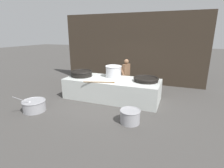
# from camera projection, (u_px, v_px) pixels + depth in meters

# --- Properties ---
(ground_plane) EXTENTS (60.00, 60.00, 0.00)m
(ground_plane) POSITION_uv_depth(u_px,v_px,m) (112.00, 98.00, 7.55)
(ground_plane) COLOR #474442
(back_wall) EXTENTS (7.87, 0.24, 3.74)m
(back_wall) POSITION_uv_depth(u_px,v_px,m) (131.00, 49.00, 9.63)
(back_wall) COLOR #382D23
(back_wall) RESTS_ON ground_plane
(hearth_platform) EXTENTS (3.96, 1.57, 0.86)m
(hearth_platform) POSITION_uv_depth(u_px,v_px,m) (112.00, 89.00, 7.43)
(hearth_platform) COLOR silver
(hearth_platform) RESTS_ON ground_plane
(giant_wok_near) EXTENTS (0.96, 0.96, 0.25)m
(giant_wok_near) POSITION_uv_depth(u_px,v_px,m) (82.00, 73.00, 7.77)
(giant_wok_near) COLOR black
(giant_wok_near) RESTS_ON hearth_platform
(giant_wok_far) EXTENTS (1.01, 1.01, 0.16)m
(giant_wok_far) POSITION_uv_depth(u_px,v_px,m) (146.00, 79.00, 6.97)
(giant_wok_far) COLOR black
(giant_wok_far) RESTS_ON hearth_platform
(stock_pot) EXTENTS (0.72, 0.72, 0.49)m
(stock_pot) POSITION_uv_depth(u_px,v_px,m) (114.00, 71.00, 7.63)
(stock_pot) COLOR silver
(stock_pot) RESTS_ON hearth_platform
(stirring_paddle) EXTENTS (1.18, 0.45, 0.04)m
(stirring_paddle) POSITION_uv_depth(u_px,v_px,m) (100.00, 82.00, 6.79)
(stirring_paddle) COLOR brown
(stirring_paddle) RESTS_ON hearth_platform
(cook) EXTENTS (0.45, 0.62, 1.57)m
(cook) POSITION_uv_depth(u_px,v_px,m) (126.00, 74.00, 8.18)
(cook) COLOR brown
(cook) RESTS_ON ground_plane
(prep_bowl_vegetables) EXTENTS (0.82, 1.03, 0.73)m
(prep_bowl_vegetables) POSITION_uv_depth(u_px,v_px,m) (34.00, 105.00, 6.27)
(prep_bowl_vegetables) COLOR #9E9EA3
(prep_bowl_vegetables) RESTS_ON ground_plane
(prep_bowl_meat) EXTENTS (0.65, 0.65, 0.43)m
(prep_bowl_meat) POSITION_uv_depth(u_px,v_px,m) (130.00, 116.00, 5.43)
(prep_bowl_meat) COLOR #9E9EA3
(prep_bowl_meat) RESTS_ON ground_plane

